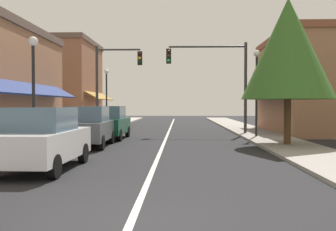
# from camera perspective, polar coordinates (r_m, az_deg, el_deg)

# --- Properties ---
(ground_plane) EXTENTS (80.00, 80.00, 0.00)m
(ground_plane) POSITION_cam_1_polar(r_m,az_deg,el_deg) (23.96, -0.08, -2.81)
(ground_plane) COLOR black
(sidewalk_left) EXTENTS (2.60, 56.00, 0.12)m
(sidewalk_left) POSITION_cam_1_polar(r_m,az_deg,el_deg) (24.75, -12.92, -2.57)
(sidewalk_left) COLOR #A39E99
(sidewalk_left) RESTS_ON ground
(sidewalk_right) EXTENTS (2.60, 56.00, 0.12)m
(sidewalk_right) POSITION_cam_1_polar(r_m,az_deg,el_deg) (24.41, 12.95, -2.63)
(sidewalk_right) COLOR gray
(sidewalk_right) RESTS_ON ground
(lane_center_stripe) EXTENTS (0.14, 52.00, 0.01)m
(lane_center_stripe) POSITION_cam_1_polar(r_m,az_deg,el_deg) (23.96, -0.08, -2.81)
(lane_center_stripe) COLOR silver
(lane_center_stripe) RESTS_ON ground
(storefront_right_block) EXTENTS (6.49, 10.20, 6.32)m
(storefront_right_block) POSITION_cam_1_polar(r_m,az_deg,el_deg) (27.30, 20.21, 4.27)
(storefront_right_block) COLOR #9E6B4C
(storefront_right_block) RESTS_ON ground
(storefront_far_left) EXTENTS (7.16, 8.20, 7.38)m
(storefront_far_left) POSITION_cam_1_polar(r_m,az_deg,el_deg) (35.51, -15.46, 4.54)
(storefront_far_left) COLOR #8E5B42
(storefront_far_left) RESTS_ON ground
(parked_car_nearest_left) EXTENTS (1.84, 4.13, 1.77)m
(parked_car_nearest_left) POSITION_cam_1_polar(r_m,az_deg,el_deg) (11.59, -17.84, -3.27)
(parked_car_nearest_left) COLOR silver
(parked_car_nearest_left) RESTS_ON ground
(parked_car_second_left) EXTENTS (1.87, 4.14, 1.77)m
(parked_car_second_left) POSITION_cam_1_polar(r_m,az_deg,el_deg) (17.42, -11.51, -1.62)
(parked_car_second_left) COLOR #4C5156
(parked_car_second_left) RESTS_ON ground
(parked_car_third_left) EXTENTS (1.84, 4.13, 1.77)m
(parked_car_third_left) POSITION_cam_1_polar(r_m,az_deg,el_deg) (21.18, -8.60, -1.03)
(parked_car_third_left) COLOR #0F4C33
(parked_car_third_left) RESTS_ON ground
(traffic_signal_mast_arm) EXTENTS (4.97, 0.50, 5.66)m
(traffic_signal_mast_arm) POSITION_cam_1_polar(r_m,az_deg,el_deg) (24.33, 7.29, 6.35)
(traffic_signal_mast_arm) COLOR #333333
(traffic_signal_mast_arm) RESTS_ON ground
(traffic_signal_left_corner) EXTENTS (3.15, 0.50, 5.76)m
(traffic_signal_left_corner) POSITION_cam_1_polar(r_m,az_deg,el_deg) (26.43, -8.22, 5.82)
(traffic_signal_left_corner) COLOR #333333
(traffic_signal_left_corner) RESTS_ON ground
(street_lamp_left_near) EXTENTS (0.36, 0.36, 4.43)m
(street_lamp_left_near) POSITION_cam_1_polar(r_m,az_deg,el_deg) (15.75, -19.05, 5.77)
(street_lamp_left_near) COLOR black
(street_lamp_left_near) RESTS_ON ground
(street_lamp_right_mid) EXTENTS (0.36, 0.36, 4.82)m
(street_lamp_right_mid) POSITION_cam_1_polar(r_m,az_deg,el_deg) (21.95, 12.80, 5.22)
(street_lamp_right_mid) COLOR black
(street_lamp_right_mid) RESTS_ON ground
(street_lamp_left_far) EXTENTS (0.36, 0.36, 4.62)m
(street_lamp_left_far) POSITION_cam_1_polar(r_m,az_deg,el_deg) (31.04, -8.97, 3.96)
(street_lamp_left_far) COLOR black
(street_lamp_left_far) RESTS_ON ground
(tree_right_near) EXTENTS (3.98, 3.98, 6.46)m
(tree_right_near) POSITION_cam_1_polar(r_m,az_deg,el_deg) (17.86, 17.10, 9.29)
(tree_right_near) COLOR #4C331E
(tree_right_near) RESTS_ON ground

